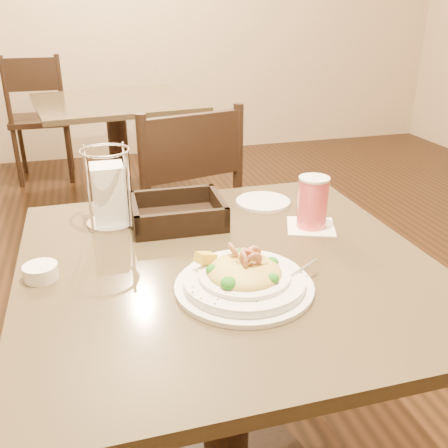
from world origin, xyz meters
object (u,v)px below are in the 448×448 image
object	(u,v)px
dining_chair_near	(180,215)
side_plate	(263,202)
drink_glass	(313,203)
butter_ramekin	(41,272)
main_table	(226,344)
bread_basket	(178,215)
background_table	(118,138)
napkin_caddy	(109,192)
dining_chair_far	(39,115)
pasta_bowl	(244,278)

from	to	relation	value
dining_chair_near	side_plate	world-z (taller)	dining_chair_near
drink_glass	butter_ramekin	distance (m)	0.66
main_table	bread_basket	size ratio (longest dim) A/B	3.77
background_table	bread_basket	world-z (taller)	bread_basket
bread_basket	main_table	bearing A→B (deg)	-74.55
main_table	background_table	bearing A→B (deg)	92.29
napkin_caddy	dining_chair_near	bearing A→B (deg)	62.44
drink_glass	napkin_caddy	bearing A→B (deg)	161.66
dining_chair_far	side_plate	size ratio (longest dim) A/B	6.02
main_table	side_plate	bearing A→B (deg)	57.15
dining_chair_near	main_table	bearing A→B (deg)	73.16
napkin_caddy	side_plate	world-z (taller)	napkin_caddy
butter_ramekin	pasta_bowl	bearing A→B (deg)	-21.27
dining_chair_near	napkin_caddy	xyz separation A→B (m)	(-0.28, -0.53, 0.31)
bread_basket	background_table	bearing A→B (deg)	90.61
dining_chair_far	main_table	bearing A→B (deg)	101.22
pasta_bowl	dining_chair_near	bearing A→B (deg)	87.25
dining_chair_far	pasta_bowl	xyz separation A→B (m)	(0.59, -3.08, 0.25)
background_table	butter_ramekin	world-z (taller)	butter_ramekin
dining_chair_far	napkin_caddy	bearing A→B (deg)	97.54
background_table	napkin_caddy	xyz separation A→B (m)	(-0.15, -1.85, 0.31)
drink_glass	side_plate	world-z (taller)	drink_glass
main_table	butter_ramekin	xyz separation A→B (m)	(-0.39, 0.03, 0.24)
bread_basket	side_plate	bearing A→B (deg)	14.72
bread_basket	napkin_caddy	xyz separation A→B (m)	(-0.17, 0.04, 0.06)
butter_ramekin	bread_basket	bearing A→B (deg)	32.33
main_table	dining_chair_near	size ratio (longest dim) A/B	0.97
dining_chair_far	pasta_bowl	distance (m)	3.15
dining_chair_far	drink_glass	bearing A→B (deg)	106.55
pasta_bowl	drink_glass	bearing A→B (deg)	43.16
dining_chair_near	bread_basket	xyz separation A→B (m)	(-0.11, -0.57, 0.25)
bread_basket	napkin_caddy	size ratio (longest dim) A/B	1.19
napkin_caddy	butter_ramekin	xyz separation A→B (m)	(-0.16, -0.25, -0.07)
main_table	butter_ramekin	size ratio (longest dim) A/B	12.68
dining_chair_near	napkin_caddy	distance (m)	0.67
bread_basket	dining_chair_far	bearing A→B (deg)	100.87
bread_basket	butter_ramekin	size ratio (longest dim) A/B	3.36
side_plate	butter_ramekin	bearing A→B (deg)	-154.87
pasta_bowl	drink_glass	world-z (taller)	drink_glass
main_table	pasta_bowl	bearing A→B (deg)	-89.82
background_table	pasta_bowl	distance (m)	2.27
drink_glass	side_plate	xyz separation A→B (m)	(-0.06, 0.19, -0.06)
napkin_caddy	background_table	bearing A→B (deg)	85.46
pasta_bowl	drink_glass	size ratio (longest dim) A/B	2.00
bread_basket	napkin_caddy	bearing A→B (deg)	165.44
side_plate	bread_basket	bearing A→B (deg)	-165.28
main_table	dining_chair_near	bearing A→B (deg)	86.80
drink_glass	dining_chair_near	bearing A→B (deg)	107.07
background_table	dining_chair_near	world-z (taller)	dining_chair_near
dining_chair_near	butter_ramekin	world-z (taller)	dining_chair_near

